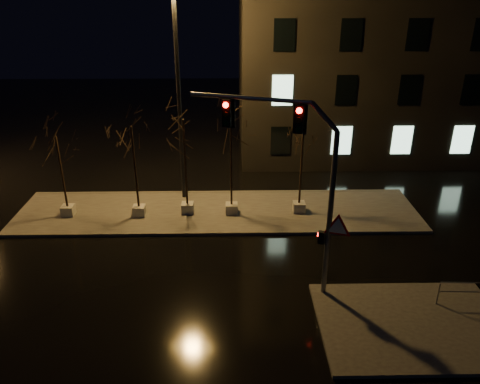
{
  "coord_description": "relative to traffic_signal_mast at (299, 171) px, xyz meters",
  "views": [
    {
      "loc": [
        0.79,
        -17.2,
        11.8
      ],
      "look_at": [
        1.16,
        2.59,
        2.8
      ],
      "focal_mm": 35.0,
      "sensor_mm": 36.0,
      "label": 1
    }
  ],
  "objects": [
    {
      "name": "streetlight_main",
      "position": [
        -5.32,
        8.93,
        1.5
      ],
      "size": [
        2.89,
        0.57,
        11.53
      ],
      "rotation": [
        0.0,
        0.0,
        -0.09
      ],
      "color": "black",
      "rests_on": "median"
    },
    {
      "name": "ground",
      "position": [
        -3.29,
        1.1,
        -5.3
      ],
      "size": [
        90.0,
        90.0,
        0.0
      ],
      "primitive_type": "plane",
      "color": "black",
      "rests_on": "ground"
    },
    {
      "name": "tree_3",
      "position": [
        -2.53,
        6.76,
        -0.72
      ],
      "size": [
        1.8,
        1.8,
        5.84
      ],
      "color": "#A9A89E",
      "rests_on": "median"
    },
    {
      "name": "building",
      "position": [
        10.71,
        19.1,
        2.2
      ],
      "size": [
        25.0,
        12.0,
        15.0
      ],
      "primitive_type": "cube",
      "color": "black",
      "rests_on": "ground"
    },
    {
      "name": "tree_0",
      "position": [
        -11.39,
        6.69,
        -1.7
      ],
      "size": [
        1.8,
        1.8,
        4.55
      ],
      "color": "#A9A89E",
      "rests_on": "median"
    },
    {
      "name": "traffic_signal_mast",
      "position": [
        0.0,
        0.0,
        0.0
      ],
      "size": [
        6.1,
        2.19,
        7.84
      ],
      "rotation": [
        0.0,
        0.0,
        -0.32
      ],
      "color": "slate",
      "rests_on": "sidewalk_corner"
    },
    {
      "name": "tree_2",
      "position": [
        -4.94,
        6.88,
        -1.06
      ],
      "size": [
        1.8,
        1.8,
        5.39
      ],
      "color": "#A9A89E",
      "rests_on": "median"
    },
    {
      "name": "sidewalk_corner",
      "position": [
        4.21,
        -2.4,
        -5.23
      ],
      "size": [
        7.0,
        5.0,
        0.15
      ],
      "primitive_type": "cube",
      "color": "#46443F",
      "rests_on": "ground"
    },
    {
      "name": "guard_rail_a",
      "position": [
        6.71,
        -1.34,
        -4.47
      ],
      "size": [
        2.41,
        0.15,
        1.04
      ],
      "rotation": [
        0.0,
        0.0,
        -0.04
      ],
      "color": "slate",
      "rests_on": "sidewalk_corner"
    },
    {
      "name": "tree_1",
      "position": [
        -7.53,
        6.59,
        -1.25
      ],
      "size": [
        1.8,
        1.8,
        5.14
      ],
      "color": "#A9A89E",
      "rests_on": "median"
    },
    {
      "name": "tree_4",
      "position": [
        1.17,
        6.87,
        -1.02
      ],
      "size": [
        1.8,
        1.8,
        5.45
      ],
      "color": "#A9A89E",
      "rests_on": "median"
    },
    {
      "name": "median",
      "position": [
        -3.29,
        7.1,
        -5.23
      ],
      "size": [
        22.0,
        5.0,
        0.15
      ],
      "primitive_type": "cube",
      "color": "#46443F",
      "rests_on": "ground"
    }
  ]
}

